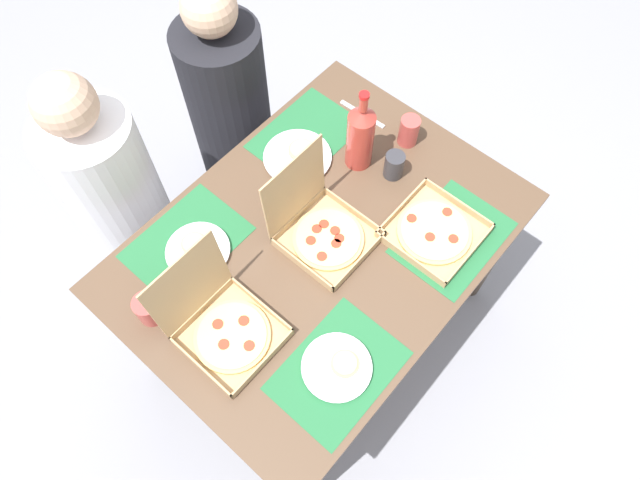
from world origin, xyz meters
TOP-DOWN VIEW (x-y plane):
  - ground_plane at (0.00, 0.00)m, footprint 6.00×6.00m
  - dining_table at (0.00, 0.00)m, footprint 1.25×0.92m
  - placemat_near_left at (-0.28, -0.31)m, footprint 0.36×0.26m
  - placemat_near_right at (0.28, -0.31)m, footprint 0.36×0.26m
  - placemat_far_left at (-0.28, 0.31)m, footprint 0.36×0.26m
  - placemat_far_right at (0.28, 0.31)m, footprint 0.36×0.26m
  - pizza_box_edge_far at (0.25, -0.26)m, footprint 0.27×0.27m
  - pizza_box_center at (-0.41, 0.01)m, footprint 0.25×0.28m
  - pizza_box_corner_right at (0.02, 0.01)m, footprint 0.26×0.27m
  - plate_far_left at (-0.28, -0.30)m, footprint 0.20×0.20m
  - plate_far_right at (-0.28, 0.26)m, footprint 0.20×0.20m
  - plate_middle at (0.19, 0.26)m, footprint 0.23×0.23m
  - soda_bottle at (0.32, 0.10)m, footprint 0.09×0.09m
  - cup_spare at (0.49, 0.03)m, footprint 0.07×0.07m
  - cup_clear_left at (0.35, -0.02)m, footprint 0.07×0.07m
  - cup_dark at (-0.51, 0.21)m, footprint 0.08×0.08m
  - fork_by_far_left at (0.48, 0.22)m, footprint 0.02×0.19m
  - diner_left_seat at (-0.28, 0.72)m, footprint 0.32×0.32m
  - diner_right_seat at (0.28, 0.72)m, footprint 0.32×0.32m

SIDE VIEW (x-z plane):
  - ground_plane at x=0.00m, z-range 0.00..0.00m
  - diner_right_seat at x=0.28m, z-range -0.06..1.11m
  - diner_left_seat at x=-0.28m, z-range -0.06..1.13m
  - dining_table at x=0.00m, z-range 0.25..1.02m
  - placemat_near_left at x=-0.28m, z-range 0.76..0.76m
  - placemat_near_right at x=0.28m, z-range 0.76..0.76m
  - placemat_far_left at x=-0.28m, z-range 0.76..0.76m
  - placemat_far_right at x=0.28m, z-range 0.76..0.76m
  - fork_by_far_left at x=0.48m, z-range 0.76..0.77m
  - plate_far_left at x=-0.28m, z-range 0.76..0.79m
  - plate_far_right at x=-0.28m, z-range 0.76..0.79m
  - plate_middle at x=0.19m, z-range 0.76..0.79m
  - pizza_box_edge_far at x=0.25m, z-range 0.76..0.79m
  - pizza_box_center at x=-0.41m, z-range 0.66..0.95m
  - pizza_box_corner_right at x=0.02m, z-range 0.66..0.95m
  - cup_dark at x=-0.51m, z-range 0.76..0.86m
  - cup_clear_left at x=0.35m, z-range 0.76..0.86m
  - cup_spare at x=0.49m, z-range 0.76..0.87m
  - soda_bottle at x=0.32m, z-range 0.73..1.06m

